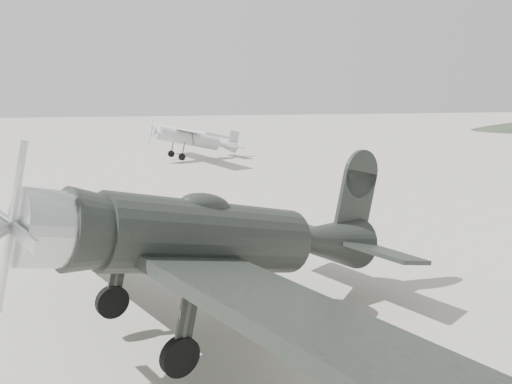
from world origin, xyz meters
The scene contains 3 objects.
ground centered at (0.00, 0.00, 0.00)m, with size 160.00×160.00×0.00m, color gray.
lowwing_monoplane centered at (-0.27, -4.78, 2.20)m, with size 10.05×12.36×4.17m.
highwing_monoplane centered at (0.93, 22.25, 1.80)m, with size 7.27×9.98×2.87m.
Camera 1 is at (-1.58, -14.93, 5.40)m, focal length 35.00 mm.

